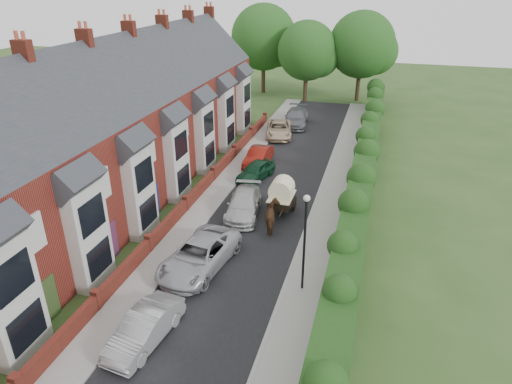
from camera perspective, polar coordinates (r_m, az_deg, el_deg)
ground at (r=20.70m, az=-6.12°, el=-17.00°), size 140.00×140.00×0.00m
road at (r=29.37m, az=0.79°, el=-2.71°), size 6.00×58.00×0.02m
pavement_hedge_side at (r=28.70m, az=8.73°, el=-3.66°), size 2.20×58.00×0.12m
pavement_house_side at (r=30.45m, az=-6.23°, el=-1.68°), size 1.70×58.00×0.12m
kerb_hedge_side at (r=28.81m, az=6.67°, el=-3.39°), size 0.18×58.00×0.13m
kerb_house_side at (r=30.18m, az=-4.81°, el=-1.86°), size 0.18×58.00×0.13m
hedge at (r=27.88m, az=12.60°, el=-1.34°), size 2.10×58.00×2.85m
terrace_row at (r=30.88m, az=-18.72°, el=6.38°), size 9.05×40.50×11.50m
garden_wall_row at (r=29.82m, az=-8.75°, el=-1.59°), size 0.35×40.35×1.10m
lamppost at (r=21.08m, az=6.15°, el=-4.93°), size 0.32×0.32×5.16m
tree_far_left at (r=55.37m, az=6.78°, el=16.95°), size 7.14×6.80×9.29m
tree_far_right at (r=56.63m, az=13.48°, el=17.26°), size 7.98×7.60×10.31m
tree_far_back at (r=59.37m, az=1.38°, el=18.57°), size 8.40×8.00×10.82m
car_silver_a at (r=20.27m, az=-13.76°, el=-16.20°), size 1.98×4.35×1.38m
car_silver_b at (r=24.05m, az=-7.10°, el=-7.84°), size 3.32×5.89×1.55m
car_white at (r=28.98m, az=-1.55°, el=-1.58°), size 2.67×5.10×1.41m
car_green at (r=34.06m, az=-0.02°, el=2.69°), size 2.51×4.19×1.34m
car_red at (r=36.63m, az=0.29°, el=4.43°), size 1.60×4.26×1.39m
car_beige at (r=43.39m, az=2.89°, el=7.85°), size 3.30×5.40×1.40m
car_grey at (r=46.84m, az=5.03°, el=9.26°), size 2.82×5.73×1.60m
horse at (r=27.16m, az=2.14°, el=-3.18°), size 1.49×2.26×1.75m
horse_cart at (r=28.86m, az=3.22°, el=-0.18°), size 1.54×3.41×2.46m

